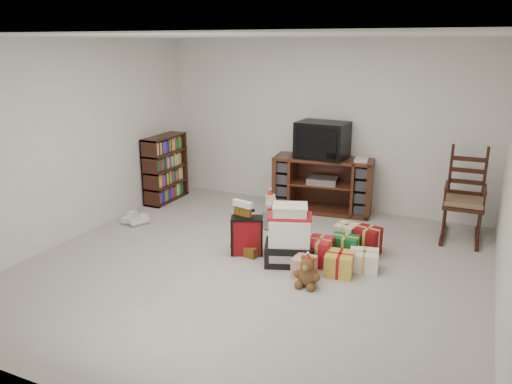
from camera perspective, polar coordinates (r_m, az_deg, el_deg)
room at (r=5.30m, az=-0.38°, el=3.73°), size 5.01×5.01×2.51m
tv_stand at (r=7.48m, az=7.62°, el=0.84°), size 1.49×0.68×0.82m
bookshelf at (r=8.05m, az=-10.32°, el=2.54°), size 0.29×0.86×1.05m
rocking_chair at (r=6.96m, az=22.63°, el=-1.46°), size 0.51×0.83×1.23m
gift_pile at (r=5.71m, az=3.83°, el=-5.34°), size 0.65×0.56×0.69m
red_suitcase at (r=5.96m, az=-1.04°, el=-5.00°), size 0.40×0.32×0.54m
stocking at (r=5.97m, az=-1.71°, el=-4.01°), size 0.33×0.19×0.66m
teddy_bear at (r=5.27m, az=5.93°, el=-9.19°), size 0.23×0.20×0.33m
santa_figurine at (r=5.97m, az=4.73°, el=-5.32°), size 0.26×0.25×0.54m
mrs_claus_figurine at (r=6.68m, az=1.63°, el=-2.64°), size 0.29×0.27×0.59m
sneaker_pair at (r=7.21m, az=-13.72°, el=-3.15°), size 0.35×0.30×0.10m
gift_cluster at (r=5.84m, az=9.73°, el=-6.71°), size 0.84×1.22×0.29m
crt_television at (r=7.33m, az=7.57°, el=5.92°), size 0.74×0.55×0.53m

